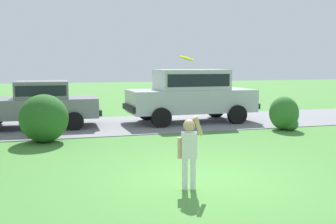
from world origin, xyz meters
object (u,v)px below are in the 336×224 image
parked_sedan (36,102)px  child_thrower (189,148)px  parked_suv (191,93)px  frisbee (187,58)px

parked_sedan → child_thrower: parked_sedan is taller
parked_sedan → parked_suv: 5.39m
parked_sedan → frisbee: bearing=-66.4°
parked_suv → frisbee: (-2.43, -6.46, 1.16)m
parked_sedan → frisbee: size_ratio=15.93×
parked_sedan → parked_suv: parked_suv is taller
parked_suv → frisbee: size_ratio=16.83×
frisbee → child_thrower: bearing=-107.0°
parked_sedan → parked_suv: (5.38, -0.29, 0.23)m
parked_sedan → frisbee: (2.95, -6.76, 1.39)m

